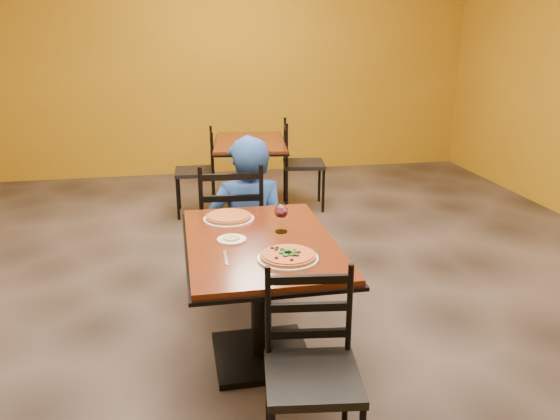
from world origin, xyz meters
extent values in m
cube|color=black|center=(0.00, 0.00, 0.00)|extent=(7.00, 8.00, 0.01)
cube|color=#B68114|center=(0.00, 4.00, 1.50)|extent=(7.00, 0.01, 3.00)
cube|color=#59250E|center=(0.00, -0.50, 0.73)|extent=(0.80, 1.20, 0.03)
cube|color=black|center=(0.00, -0.50, 0.71)|extent=(0.83, 1.23, 0.02)
cylinder|color=black|center=(0.00, -0.50, 0.37)|extent=(0.12, 0.12, 0.66)
cube|color=black|center=(0.00, -0.50, 0.02)|extent=(0.55, 0.55, 0.04)
cube|color=#59250E|center=(0.33, 2.29, 0.74)|extent=(0.84, 1.14, 0.03)
cube|color=black|center=(0.33, 2.29, 0.71)|extent=(0.87, 1.18, 0.02)
cylinder|color=black|center=(0.33, 2.29, 0.37)|extent=(0.11, 0.11, 0.66)
cube|color=black|center=(0.33, 2.29, 0.02)|extent=(0.54, 0.54, 0.04)
imported|color=#1A4A93|center=(0.06, 0.46, 0.58)|extent=(0.61, 0.43, 1.16)
cylinder|color=white|center=(0.10, -0.79, 0.76)|extent=(0.31, 0.31, 0.01)
cylinder|color=maroon|center=(0.10, -0.79, 0.77)|extent=(0.28, 0.28, 0.02)
cylinder|color=white|center=(-0.14, -0.13, 0.76)|extent=(0.31, 0.31, 0.01)
cylinder|color=#B78123|center=(-0.14, -0.13, 0.77)|extent=(0.28, 0.28, 0.02)
cylinder|color=white|center=(-0.16, -0.48, 0.76)|extent=(0.16, 0.16, 0.01)
cylinder|color=tan|center=(-0.16, -0.48, 0.76)|extent=(0.09, 0.09, 0.01)
cube|color=silver|center=(-0.21, -0.71, 0.75)|extent=(0.02, 0.19, 0.00)
cube|color=silver|center=(0.26, -0.76, 0.75)|extent=(0.07, 0.21, 0.00)
camera|label=1|loc=(-0.43, -3.31, 1.86)|focal=35.44mm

